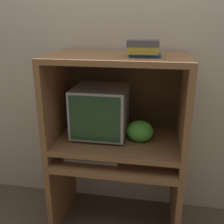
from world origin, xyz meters
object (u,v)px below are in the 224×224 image
(keyboard, at_px, (93,157))
(mouse, at_px, (129,161))
(crt_monitor, at_px, (101,111))
(snack_bag, at_px, (140,131))
(book_stack, at_px, (144,49))

(keyboard, height_order, mouse, mouse)
(crt_monitor, bearing_deg, keyboard, -98.69)
(crt_monitor, xyz_separation_m, mouse, (0.24, -0.18, -0.29))
(snack_bag, bearing_deg, crt_monitor, 167.44)
(book_stack, bearing_deg, keyboard, -173.87)
(book_stack, bearing_deg, snack_bag, 97.32)
(snack_bag, xyz_separation_m, book_stack, (0.01, -0.06, 0.58))
(crt_monitor, height_order, mouse, crt_monitor)
(mouse, xyz_separation_m, snack_bag, (0.06, 0.12, 0.18))
(crt_monitor, relative_size, book_stack, 1.91)
(mouse, bearing_deg, crt_monitor, 142.10)
(crt_monitor, height_order, snack_bag, crt_monitor)
(keyboard, bearing_deg, mouse, -3.95)
(mouse, distance_m, book_stack, 0.76)
(keyboard, bearing_deg, book_stack, 6.13)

